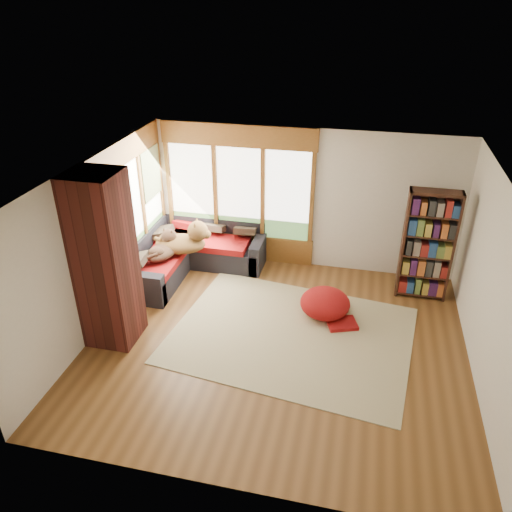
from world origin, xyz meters
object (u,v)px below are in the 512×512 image
at_px(sectional_sofa, 189,258).
at_px(dog_brindle, 163,246).
at_px(brick_chimney, 105,261).
at_px(dog_tan, 184,237).
at_px(area_rug, 291,334).
at_px(bookshelf, 427,246).
at_px(pouf, 325,302).

bearing_deg(sectional_sofa, dog_brindle, -122.64).
relative_size(brick_chimney, dog_tan, 2.56).
bearing_deg(brick_chimney, area_rug, 13.19).
relative_size(dog_tan, dog_brindle, 1.32).
relative_size(bookshelf, pouf, 2.38).
bearing_deg(bookshelf, pouf, -148.47).
xyz_separation_m(bookshelf, dog_tan, (-4.10, -0.29, -0.16)).
xyz_separation_m(pouf, dog_tan, (-2.58, 0.64, 0.57)).
height_order(sectional_sofa, area_rug, sectional_sofa).
bearing_deg(area_rug, dog_tan, 148.91).
xyz_separation_m(sectional_sofa, dog_tan, (-0.00, -0.15, 0.49)).
distance_m(area_rug, dog_tan, 2.62).
relative_size(sectional_sofa, dog_brindle, 2.86).
xyz_separation_m(sectional_sofa, dog_brindle, (-0.30, -0.40, 0.43)).
height_order(dog_tan, dog_brindle, dog_tan).
xyz_separation_m(brick_chimney, dog_brindle, (0.15, 1.64, -0.57)).
xyz_separation_m(area_rug, bookshelf, (1.96, 1.58, 0.95)).
distance_m(bookshelf, dog_brindle, 4.43).
distance_m(area_rug, dog_brindle, 2.75).
distance_m(brick_chimney, dog_brindle, 1.75).
xyz_separation_m(brick_chimney, dog_tan, (0.44, 1.90, -0.50)).
relative_size(area_rug, pouf, 4.40).
xyz_separation_m(area_rug, dog_brindle, (-2.44, 1.04, 0.72)).
distance_m(sectional_sofa, dog_tan, 0.52).
height_order(sectional_sofa, pouf, sectional_sofa).
bearing_deg(area_rug, brick_chimney, -166.81).
relative_size(brick_chimney, sectional_sofa, 1.18).
height_order(sectional_sofa, dog_tan, dog_tan).
bearing_deg(brick_chimney, sectional_sofa, 77.71).
distance_m(sectional_sofa, dog_brindle, 0.66).
distance_m(sectional_sofa, pouf, 2.69).
bearing_deg(pouf, dog_brindle, 172.31).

